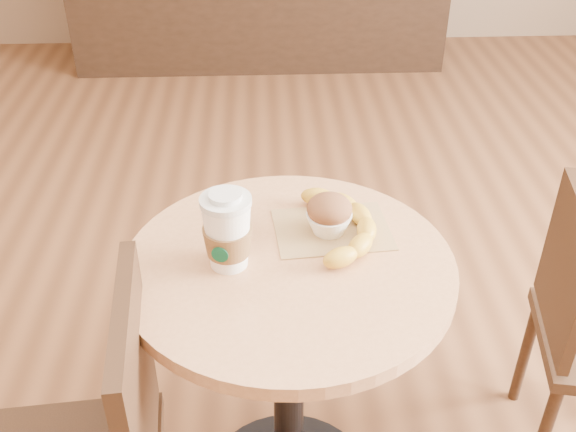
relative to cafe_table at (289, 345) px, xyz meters
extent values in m
cylinder|color=black|center=(0.00, 0.00, -0.14)|extent=(0.07, 0.07, 0.72)
cylinder|color=tan|center=(0.00, 0.00, 0.22)|extent=(0.66, 0.66, 0.03)
cube|color=#382213|center=(-0.28, -0.24, 0.14)|extent=(0.06, 0.36, 0.39)
cylinder|color=#382213|center=(0.68, 0.28, -0.33)|extent=(0.03, 0.03, 0.38)
cube|color=#382213|center=(0.65, 0.13, 0.08)|extent=(0.08, 0.32, 0.36)
cube|color=#A17D4E|center=(0.10, 0.10, 0.23)|extent=(0.26, 0.20, 0.00)
cylinder|color=silver|center=(-0.12, 0.00, 0.38)|extent=(0.10, 0.10, 0.01)
cylinder|color=silver|center=(-0.12, 0.00, 0.39)|extent=(0.06, 0.06, 0.01)
cylinder|color=#064329|center=(-0.13, -0.05, 0.29)|extent=(0.03, 0.01, 0.03)
ellipsoid|color=brown|center=(0.09, 0.09, 0.29)|extent=(0.09, 0.09, 0.06)
ellipsoid|color=#F2E6C1|center=(0.09, 0.09, 0.31)|extent=(0.03, 0.03, 0.02)
camera|label=1|loc=(-0.05, -1.05, 1.05)|focal=42.00mm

